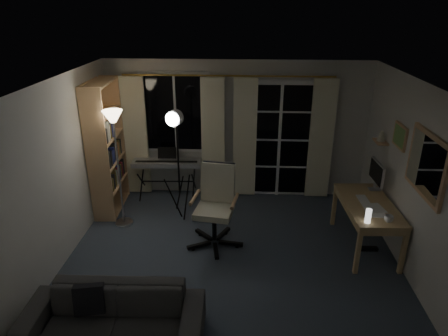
% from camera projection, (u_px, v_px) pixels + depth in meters
% --- Properties ---
extents(floor, '(4.50, 4.00, 0.02)m').
position_uv_depth(floor, '(232.00, 255.00, 5.57)').
color(floor, '#373E50').
rests_on(floor, ground).
extents(window, '(1.20, 0.08, 1.40)m').
position_uv_depth(window, '(176.00, 113.00, 6.86)').
color(window, white).
rests_on(window, floor).
extents(french_door, '(1.32, 0.09, 2.11)m').
position_uv_depth(french_door, '(279.00, 141.00, 6.95)').
color(french_door, white).
rests_on(french_door, floor).
extents(curtains, '(3.60, 0.07, 2.13)m').
position_uv_depth(curtains, '(228.00, 138.00, 6.88)').
color(curtains, gold).
rests_on(curtains, floor).
extents(bookshelf, '(0.39, 1.02, 2.16)m').
position_uv_depth(bookshelf, '(104.00, 151.00, 6.46)').
color(bookshelf, tan).
rests_on(bookshelf, floor).
extents(torchiere_lamp, '(0.38, 0.38, 1.84)m').
position_uv_depth(torchiere_lamp, '(115.00, 135.00, 5.80)').
color(torchiere_lamp, '#B2B2B7').
rests_on(torchiere_lamp, floor).
extents(keyboard_piano, '(1.21, 0.61, 0.87)m').
position_uv_depth(keyboard_piano, '(167.00, 164.00, 6.94)').
color(keyboard_piano, black).
rests_on(keyboard_piano, floor).
extents(studio_light, '(0.40, 0.41, 1.83)m').
position_uv_depth(studio_light, '(175.00, 131.00, 6.01)').
color(studio_light, black).
rests_on(studio_light, floor).
extents(office_chair, '(0.80, 0.80, 1.17)m').
position_uv_depth(office_chair, '(216.00, 198.00, 5.67)').
color(office_chair, black).
rests_on(office_chair, floor).
extents(desk, '(0.71, 1.33, 0.70)m').
position_uv_depth(desk, '(368.00, 209.00, 5.53)').
color(desk, tan).
rests_on(desk, floor).
extents(monitor, '(0.17, 0.50, 0.44)m').
position_uv_depth(monitor, '(377.00, 173.00, 5.80)').
color(monitor, silver).
rests_on(monitor, desk).
extents(desk_clutter, '(0.39, 0.80, 0.88)m').
position_uv_depth(desk_clutter, '(368.00, 221.00, 5.35)').
color(desk_clutter, white).
rests_on(desk_clutter, desk).
extents(mug, '(0.12, 0.10, 0.11)m').
position_uv_depth(mug, '(389.00, 218.00, 5.01)').
color(mug, silver).
rests_on(mug, desk).
extents(wall_mirror, '(0.04, 0.94, 0.74)m').
position_uv_depth(wall_mirror, '(427.00, 165.00, 4.53)').
color(wall_mirror, tan).
rests_on(wall_mirror, floor).
extents(framed_print, '(0.03, 0.42, 0.32)m').
position_uv_depth(framed_print, '(400.00, 136.00, 5.34)').
color(framed_print, tan).
rests_on(framed_print, floor).
extents(wall_shelf, '(0.16, 0.30, 0.18)m').
position_uv_depth(wall_shelf, '(381.00, 138.00, 5.88)').
color(wall_shelf, tan).
rests_on(wall_shelf, floor).
extents(sofa, '(1.85, 0.58, 0.72)m').
position_uv_depth(sofa, '(113.00, 311.00, 4.06)').
color(sofa, '#323235').
rests_on(sofa, floor).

